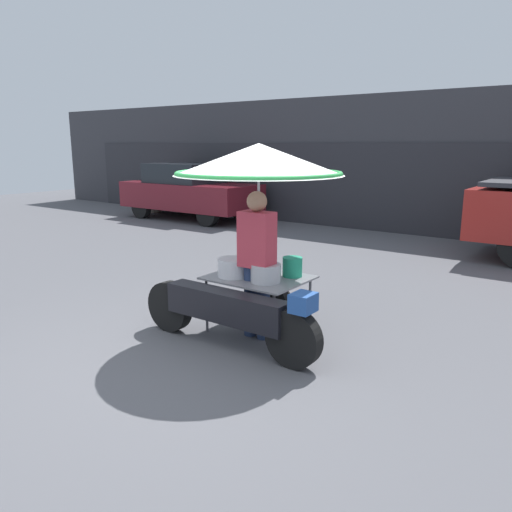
# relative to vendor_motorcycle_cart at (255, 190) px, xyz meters

# --- Properties ---
(ground_plane) EXTENTS (36.00, 36.00, 0.00)m
(ground_plane) POSITION_rel_vendor_motorcycle_cart_xyz_m (-0.09, -0.98, -1.63)
(ground_plane) COLOR #56565B
(shopfront_building) EXTENTS (28.00, 2.06, 3.30)m
(shopfront_building) POSITION_rel_vendor_motorcycle_cart_xyz_m (-0.09, 8.33, 0.01)
(shopfront_building) COLOR #38383D
(shopfront_building) RESTS_ON ground
(vendor_motorcycle_cart) EXTENTS (2.25, 1.85, 2.12)m
(vendor_motorcycle_cart) POSITION_rel_vendor_motorcycle_cart_xyz_m (0.00, 0.00, 0.00)
(vendor_motorcycle_cart) COLOR black
(vendor_motorcycle_cart) RESTS_ON ground
(vendor_person) EXTENTS (0.38, 0.22, 1.63)m
(vendor_person) POSITION_rel_vendor_motorcycle_cart_xyz_m (0.08, -0.09, -0.72)
(vendor_person) COLOR navy
(vendor_person) RESTS_ON ground
(parked_car) EXTENTS (4.12, 1.69, 1.58)m
(parked_car) POSITION_rel_vendor_motorcycle_cart_xyz_m (-6.78, 6.10, -0.83)
(parked_car) COLOR black
(parked_car) RESTS_ON ground
(potted_plant) EXTENTS (0.62, 0.62, 0.83)m
(potted_plant) POSITION_rel_vendor_motorcycle_cart_xyz_m (-8.67, 6.52, -1.18)
(potted_plant) COLOR gray
(potted_plant) RESTS_ON ground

